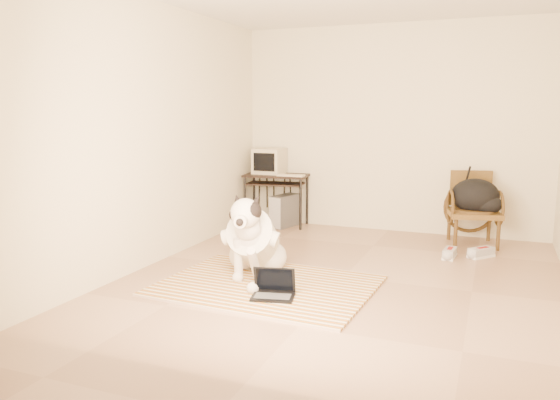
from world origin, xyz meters
The scene contains 15 objects.
floor centered at (0.00, 0.00, 0.00)m, with size 4.50×4.50×0.00m, color tan.
wall_back centered at (0.00, 2.25, 1.35)m, with size 4.50×4.50×0.00m, color beige.
wall_front centered at (0.00, -2.25, 1.35)m, with size 4.50×4.50×0.00m, color beige.
wall_left centered at (-2.00, 0.00, 1.35)m, with size 4.50×4.50×0.00m, color beige.
rug centered at (-0.59, -0.55, 0.01)m, with size 1.97×1.55×0.02m.
dog centered at (-0.83, -0.30, 0.35)m, with size 0.60×1.17×0.88m.
laptop centered at (-0.40, -0.83, 0.08)m, with size 0.41×0.33×0.25m.
computer_desk centered at (-1.52, 1.97, 0.62)m, with size 0.91×0.57×0.72m.
crt_monitor centered at (-1.65, 2.03, 0.90)m, with size 0.40×0.38×0.35m.
desk_keyboard centered at (-1.26, 1.85, 0.73)m, with size 0.36×0.13×0.02m, color beige.
pc_tower centered at (-1.38, 1.95, 0.22)m, with size 0.31×0.51×0.44m.
rattan_chair centered at (1.08, 1.86, 0.44)m, with size 0.69×0.67×0.87m.
backpack centered at (1.12, 1.78, 0.59)m, with size 0.58×0.45×0.41m.
sneaker_left centered at (0.89, 1.11, 0.05)m, with size 0.14×0.31×0.10m.
sneaker_right centered at (1.21, 1.25, 0.05)m, with size 0.30×0.32×0.11m.
Camera 1 is at (1.31, -4.97, 1.61)m, focal length 35.00 mm.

